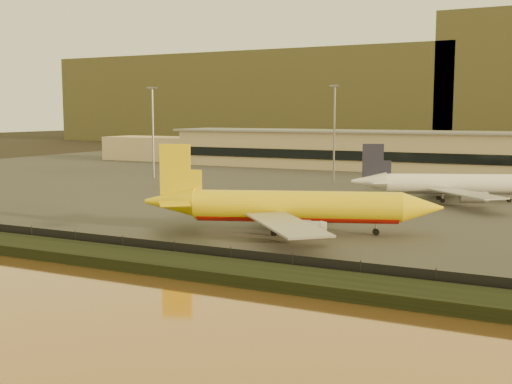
# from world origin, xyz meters

# --- Properties ---
(ground) EXTENTS (900.00, 900.00, 0.00)m
(ground) POSITION_xyz_m (0.00, 0.00, 0.00)
(ground) COLOR black
(ground) RESTS_ON ground
(embankment) EXTENTS (320.00, 7.00, 1.40)m
(embankment) POSITION_xyz_m (0.00, -17.00, 0.70)
(embankment) COLOR black
(embankment) RESTS_ON ground
(tarmac) EXTENTS (320.00, 220.00, 0.20)m
(tarmac) POSITION_xyz_m (0.00, 95.00, 0.10)
(tarmac) COLOR #2D2D2D
(tarmac) RESTS_ON ground
(perimeter_fence) EXTENTS (300.00, 0.05, 2.20)m
(perimeter_fence) POSITION_xyz_m (0.00, -13.00, 1.30)
(perimeter_fence) COLOR black
(perimeter_fence) RESTS_ON tarmac
(terminal_building) EXTENTS (202.00, 25.00, 12.60)m
(terminal_building) POSITION_xyz_m (-14.52, 125.55, 6.25)
(terminal_building) COLOR #C9AB8B
(terminal_building) RESTS_ON tarmac
(apron_light_masts) EXTENTS (152.20, 12.20, 25.40)m
(apron_light_masts) POSITION_xyz_m (15.00, 75.00, 15.70)
(apron_light_masts) COLOR slate
(apron_light_masts) RESTS_ON tarmac
(distant_hills) EXTENTS (470.00, 160.00, 70.00)m
(distant_hills) POSITION_xyz_m (-20.74, 340.00, 31.39)
(distant_hills) COLOR brown
(distant_hills) RESTS_ON ground
(dhl_cargo_jet) EXTENTS (43.90, 41.67, 13.54)m
(dhl_cargo_jet) POSITION_xyz_m (8.07, 9.71, 4.24)
(dhl_cargo_jet) COLOR yellow
(dhl_cargo_jet) RESTS_ON tarmac
(white_narrowbody_jet) EXTENTS (39.59, 37.39, 11.91)m
(white_narrowbody_jet) POSITION_xyz_m (23.86, 57.21, 3.76)
(white_narrowbody_jet) COLOR white
(white_narrowbody_jet) RESTS_ON tarmac
(gse_vehicle_yellow) EXTENTS (4.47, 2.69, 1.88)m
(gse_vehicle_yellow) POSITION_xyz_m (16.03, 33.47, 1.14)
(gse_vehicle_yellow) COLOR yellow
(gse_vehicle_yellow) RESTS_ON tarmac
(gse_vehicle_white) EXTENTS (4.38, 2.53, 1.86)m
(gse_vehicle_white) POSITION_xyz_m (-17.95, 38.88, 1.13)
(gse_vehicle_white) COLOR white
(gse_vehicle_white) RESTS_ON tarmac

